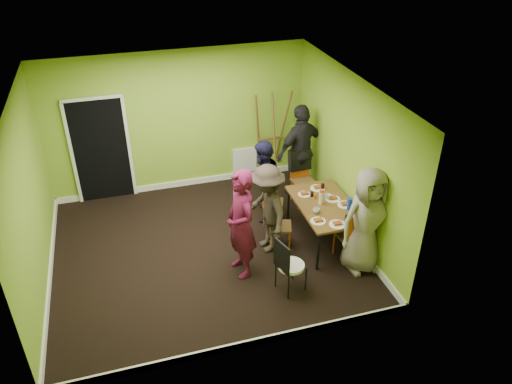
{
  "coord_description": "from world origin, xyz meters",
  "views": [
    {
      "loc": [
        -1.11,
        -6.69,
        5.21
      ],
      "look_at": [
        0.89,
        0.0,
        0.98
      ],
      "focal_mm": 35.0,
      "sensor_mm": 36.0,
      "label": 1
    }
  ],
  "objects_px": {
    "chair_bentwood": "(288,263)",
    "easel": "(271,137)",
    "person_standing": "(241,224)",
    "person_back_end": "(301,151)",
    "person_left_near": "(267,209)",
    "person_front_end": "(367,221)",
    "chair_front_end": "(353,233)",
    "orange_bottle": "(315,197)",
    "person_left_far": "(263,181)",
    "chair_left_near": "(277,222)",
    "chair_back_end": "(301,165)",
    "blue_bottle": "(350,204)",
    "thermos": "(321,198)",
    "chair_left_far": "(269,199)",
    "dining_table": "(325,207)"
  },
  "relations": [
    {
      "from": "person_back_end",
      "to": "person_left_far",
      "type": "bearing_deg",
      "value": 14.11
    },
    {
      "from": "dining_table",
      "to": "person_front_end",
      "type": "bearing_deg",
      "value": -69.18
    },
    {
      "from": "chair_left_far",
      "to": "person_back_end",
      "type": "distance_m",
      "value": 1.25
    },
    {
      "from": "easel",
      "to": "orange_bottle",
      "type": "distance_m",
      "value": 2.15
    },
    {
      "from": "blue_bottle",
      "to": "person_standing",
      "type": "xyz_separation_m",
      "value": [
        -1.86,
        -0.13,
        0.05
      ]
    },
    {
      "from": "chair_front_end",
      "to": "person_back_end",
      "type": "bearing_deg",
      "value": 86.29
    },
    {
      "from": "easel",
      "to": "person_back_end",
      "type": "relative_size",
      "value": 1.02
    },
    {
      "from": "chair_front_end",
      "to": "blue_bottle",
      "type": "relative_size",
      "value": 4.69
    },
    {
      "from": "chair_left_near",
      "to": "person_standing",
      "type": "bearing_deg",
      "value": -38.47
    },
    {
      "from": "blue_bottle",
      "to": "thermos",
      "type": "bearing_deg",
      "value": 143.22
    },
    {
      "from": "blue_bottle",
      "to": "person_front_end",
      "type": "xyz_separation_m",
      "value": [
        0.01,
        -0.57,
        0.04
      ]
    },
    {
      "from": "person_standing",
      "to": "person_back_end",
      "type": "xyz_separation_m",
      "value": [
        1.73,
        1.98,
        0.04
      ]
    },
    {
      "from": "person_back_end",
      "to": "person_front_end",
      "type": "relative_size",
      "value": 1.06
    },
    {
      "from": "chair_back_end",
      "to": "person_standing",
      "type": "relative_size",
      "value": 0.57
    },
    {
      "from": "chair_front_end",
      "to": "chair_bentwood",
      "type": "relative_size",
      "value": 1.05
    },
    {
      "from": "chair_left_near",
      "to": "person_left_far",
      "type": "xyz_separation_m",
      "value": [
        0.03,
        0.89,
        0.28
      ]
    },
    {
      "from": "thermos",
      "to": "person_left_near",
      "type": "height_order",
      "value": "person_left_near"
    },
    {
      "from": "person_left_far",
      "to": "blue_bottle",
      "type": "bearing_deg",
      "value": 60.62
    },
    {
      "from": "chair_left_far",
      "to": "chair_back_end",
      "type": "height_order",
      "value": "chair_back_end"
    },
    {
      "from": "person_standing",
      "to": "person_left_far",
      "type": "height_order",
      "value": "person_standing"
    },
    {
      "from": "chair_left_far",
      "to": "thermos",
      "type": "height_order",
      "value": "thermos"
    },
    {
      "from": "thermos",
      "to": "person_front_end",
      "type": "xyz_separation_m",
      "value": [
        0.39,
        -0.86,
        0.02
      ]
    },
    {
      "from": "thermos",
      "to": "person_front_end",
      "type": "bearing_deg",
      "value": -65.68
    },
    {
      "from": "chair_front_end",
      "to": "orange_bottle",
      "type": "distance_m",
      "value": 0.93
    },
    {
      "from": "orange_bottle",
      "to": "chair_back_end",
      "type": "bearing_deg",
      "value": 79.98
    },
    {
      "from": "person_standing",
      "to": "person_back_end",
      "type": "relative_size",
      "value": 0.96
    },
    {
      "from": "chair_left_near",
      "to": "chair_back_end",
      "type": "bearing_deg",
      "value": 163.2
    },
    {
      "from": "chair_left_far",
      "to": "person_front_end",
      "type": "height_order",
      "value": "person_front_end"
    },
    {
      "from": "person_left_far",
      "to": "person_left_near",
      "type": "xyz_separation_m",
      "value": [
        -0.21,
        -0.91,
        0.02
      ]
    },
    {
      "from": "blue_bottle",
      "to": "person_back_end",
      "type": "height_order",
      "value": "person_back_end"
    },
    {
      "from": "person_left_far",
      "to": "person_front_end",
      "type": "xyz_separation_m",
      "value": [
        1.09,
        -1.82,
        0.13
      ]
    },
    {
      "from": "chair_back_end",
      "to": "dining_table",
      "type": "bearing_deg",
      "value": 81.66
    },
    {
      "from": "thermos",
      "to": "person_standing",
      "type": "height_order",
      "value": "person_standing"
    },
    {
      "from": "blue_bottle",
      "to": "orange_bottle",
      "type": "bearing_deg",
      "value": 131.31
    },
    {
      "from": "chair_front_end",
      "to": "person_left_near",
      "type": "xyz_separation_m",
      "value": [
        -1.2,
        0.71,
        0.24
      ]
    },
    {
      "from": "chair_bentwood",
      "to": "easel",
      "type": "height_order",
      "value": "easel"
    },
    {
      "from": "dining_table",
      "to": "person_left_far",
      "type": "relative_size",
      "value": 0.98
    },
    {
      "from": "person_left_near",
      "to": "person_front_end",
      "type": "height_order",
      "value": "person_front_end"
    },
    {
      "from": "chair_left_far",
      "to": "person_back_end",
      "type": "bearing_deg",
      "value": 153.59
    },
    {
      "from": "dining_table",
      "to": "person_back_end",
      "type": "bearing_deg",
      "value": 83.72
    },
    {
      "from": "chair_front_end",
      "to": "dining_table",
      "type": "bearing_deg",
      "value": 104.5
    },
    {
      "from": "easel",
      "to": "person_back_end",
      "type": "distance_m",
      "value": 0.83
    },
    {
      "from": "chair_left_far",
      "to": "person_left_near",
      "type": "xyz_separation_m",
      "value": [
        -0.28,
        -0.75,
        0.3
      ]
    },
    {
      "from": "person_standing",
      "to": "thermos",
      "type": "bearing_deg",
      "value": 96.18
    },
    {
      "from": "blue_bottle",
      "to": "person_front_end",
      "type": "distance_m",
      "value": 0.57
    },
    {
      "from": "chair_bentwood",
      "to": "person_left_near",
      "type": "height_order",
      "value": "person_left_near"
    },
    {
      "from": "chair_left_far",
      "to": "blue_bottle",
      "type": "height_order",
      "value": "blue_bottle"
    },
    {
      "from": "person_left_near",
      "to": "person_front_end",
      "type": "distance_m",
      "value": 1.59
    },
    {
      "from": "chair_left_far",
      "to": "person_front_end",
      "type": "distance_m",
      "value": 2.0
    },
    {
      "from": "chair_back_end",
      "to": "chair_front_end",
      "type": "height_order",
      "value": "chair_back_end"
    }
  ]
}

